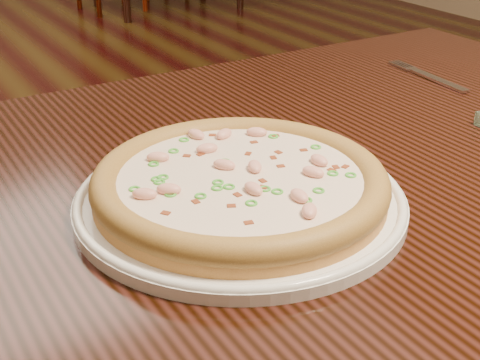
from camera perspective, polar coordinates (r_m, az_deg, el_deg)
ground at (r=1.84m, az=-15.27°, el=-10.44°), size 9.00×9.00×0.00m
hero_table at (r=0.83m, az=5.39°, el=-4.76°), size 1.20×0.80×0.75m
plate at (r=0.68m, az=0.00°, el=-1.61°), size 0.34×0.34×0.02m
pizza at (r=0.67m, az=-0.00°, el=-0.21°), size 0.30×0.30×0.03m
fork at (r=1.11m, az=15.90°, el=8.48°), size 0.03×0.18×0.00m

